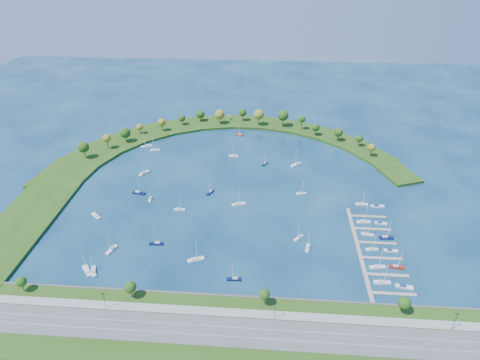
# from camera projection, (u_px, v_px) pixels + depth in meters

# --- Properties ---
(ground) EXTENTS (700.00, 700.00, 0.00)m
(ground) POSITION_uv_depth(u_px,v_px,m) (232.00, 188.00, 290.77)
(ground) COLOR #082745
(ground) RESTS_ON ground
(south_shoreline) EXTENTS (420.00, 43.10, 11.60)m
(south_shoreline) POSITION_uv_depth(u_px,v_px,m) (208.00, 329.00, 185.08)
(south_shoreline) COLOR #254512
(south_shoreline) RESTS_ON ground
(breakwater) EXTENTS (286.74, 247.64, 2.00)m
(breakwater) POSITION_uv_depth(u_px,v_px,m) (182.00, 154.00, 334.90)
(breakwater) COLOR #254512
(breakwater) RESTS_ON ground
(breakwater_trees) EXTENTS (234.53, 93.87, 15.80)m
(breakwater_trees) POSITION_uv_depth(u_px,v_px,m) (223.00, 124.00, 363.12)
(breakwater_trees) COLOR #382314
(breakwater_trees) RESTS_ON breakwater
(harbor_tower) EXTENTS (2.60, 2.60, 4.63)m
(harbor_tower) POSITION_uv_depth(u_px,v_px,m) (229.00, 118.00, 391.64)
(harbor_tower) COLOR gray
(harbor_tower) RESTS_ON breakwater
(dock_system) EXTENTS (24.28, 82.00, 1.60)m
(dock_system) POSITION_uv_depth(u_px,v_px,m) (372.00, 250.00, 232.94)
(dock_system) COLOR gray
(dock_system) RESTS_ON ground
(moored_boat_0) EXTENTS (8.41, 9.31, 14.45)m
(moored_boat_0) POSITION_uv_depth(u_px,v_px,m) (87.00, 270.00, 217.81)
(moored_boat_0) COLOR silver
(moored_boat_0) RESTS_ON ground
(moored_boat_1) EXTENTS (5.09, 8.76, 12.43)m
(moored_boat_1) POSITION_uv_depth(u_px,v_px,m) (112.00, 249.00, 232.64)
(moored_boat_1) COLOR silver
(moored_boat_1) RESTS_ON ground
(moored_boat_2) EXTENTS (7.65, 2.41, 11.13)m
(moored_boat_2) POSITION_uv_depth(u_px,v_px,m) (234.00, 279.00, 212.72)
(moored_boat_2) COLOR #0B1344
(moored_boat_2) RESTS_ON ground
(moored_boat_3) EXTENTS (7.36, 2.36, 10.70)m
(moored_boat_3) POSITION_uv_depth(u_px,v_px,m) (180.00, 209.00, 266.99)
(moored_boat_3) COLOR silver
(moored_boat_3) RESTS_ON ground
(moored_boat_4) EXTENTS (6.55, 6.73, 10.79)m
(moored_boat_4) POSITION_uv_depth(u_px,v_px,m) (299.00, 237.00, 241.88)
(moored_boat_4) COLOR silver
(moored_boat_4) RESTS_ON ground
(moored_boat_5) EXTENTS (8.95, 8.06, 13.87)m
(moored_boat_5) POSITION_uv_depth(u_px,v_px,m) (296.00, 164.00, 319.26)
(moored_boat_5) COLOR silver
(moored_boat_5) RESTS_ON ground
(moored_boat_6) EXTENTS (7.08, 9.08, 13.44)m
(moored_boat_6) POSITION_uv_depth(u_px,v_px,m) (144.00, 173.00, 307.73)
(moored_boat_6) COLOR silver
(moored_boat_6) RESTS_ON ground
(moored_boat_7) EXTENTS (8.11, 2.58, 11.80)m
(moored_boat_7) POSITION_uv_depth(u_px,v_px,m) (156.00, 243.00, 237.28)
(moored_boat_7) COLOR #0B1344
(moored_boat_7) RESTS_ON ground
(moored_boat_8) EXTENTS (5.61, 8.69, 12.43)m
(moored_boat_8) POSITION_uv_depth(u_px,v_px,m) (94.00, 271.00, 217.41)
(moored_boat_8) COLOR silver
(moored_boat_8) RESTS_ON ground
(moored_boat_9) EXTENTS (9.21, 4.14, 13.08)m
(moored_boat_9) POSITION_uv_depth(u_px,v_px,m) (139.00, 192.00, 284.08)
(moored_boat_9) COLOR #0B1344
(moored_boat_9) RESTS_ON ground
(moored_boat_10) EXTENTS (3.38, 7.51, 10.66)m
(moored_boat_10) POSITION_uv_depth(u_px,v_px,m) (308.00, 248.00, 233.89)
(moored_boat_10) COLOR silver
(moored_boat_10) RESTS_ON ground
(moored_boat_11) EXTENTS (4.88, 7.72, 11.02)m
(moored_boat_11) POSITION_uv_depth(u_px,v_px,m) (210.00, 192.00, 284.87)
(moored_boat_11) COLOR #0B1344
(moored_boat_11) RESTS_ON ground
(moored_boat_12) EXTENTS (8.18, 2.80, 11.82)m
(moored_boat_12) POSITION_uv_depth(u_px,v_px,m) (234.00, 156.00, 331.98)
(moored_boat_12) COLOR silver
(moored_boat_12) RESTS_ON ground
(moored_boat_13) EXTENTS (9.57, 5.57, 13.58)m
(moored_boat_13) POSITION_uv_depth(u_px,v_px,m) (239.00, 204.00, 272.01)
(moored_boat_13) COLOR silver
(moored_boat_13) RESTS_ON ground
(moored_boat_14) EXTENTS (4.86, 6.93, 10.03)m
(moored_boat_14) POSITION_uv_depth(u_px,v_px,m) (265.00, 163.00, 320.54)
(moored_boat_14) COLOR #0B1344
(moored_boat_14) RESTS_ON ground
(moored_boat_15) EXTENTS (7.86, 5.81, 11.49)m
(moored_boat_15) POSITION_uv_depth(u_px,v_px,m) (239.00, 134.00, 367.42)
(moored_boat_15) COLOR maroon
(moored_boat_15) RESTS_ON ground
(moored_boat_16) EXTENTS (8.03, 7.24, 12.45)m
(moored_boat_16) POSITION_uv_depth(u_px,v_px,m) (96.00, 216.00, 260.66)
(moored_boat_16) COLOR silver
(moored_boat_16) RESTS_ON ground
(moored_boat_17) EXTENTS (2.50, 6.77, 9.73)m
(moored_boat_17) POSITION_uv_depth(u_px,v_px,m) (150.00, 199.00, 277.45)
(moored_boat_17) COLOR silver
(moored_boat_17) RESTS_ON ground
(moored_boat_18) EXTENTS (7.50, 3.79, 10.61)m
(moored_boat_18) POSITION_uv_depth(u_px,v_px,m) (301.00, 193.00, 283.66)
(moored_boat_18) COLOR silver
(moored_boat_18) RESTS_ON ground
(moored_boat_19) EXTENTS (9.60, 6.03, 13.70)m
(moored_boat_19) POSITION_uv_depth(u_px,v_px,m) (146.00, 146.00, 347.10)
(moored_boat_19) COLOR silver
(moored_boat_19) RESTS_ON ground
(moored_boat_20) EXTENTS (9.70, 6.26, 13.88)m
(moored_boat_20) POSITION_uv_depth(u_px,v_px,m) (196.00, 259.00, 225.30)
(moored_boat_20) COLOR silver
(moored_boat_20) RESTS_ON ground
(moored_boat_21) EXTENTS (8.18, 3.49, 11.65)m
(moored_boat_21) POSITION_uv_depth(u_px,v_px,m) (155.00, 150.00, 341.22)
(moored_boat_21) COLOR silver
(moored_boat_21) RESTS_ON ground
(docked_boat_0) EXTENTS (8.73, 2.82, 12.68)m
(docked_boat_0) POSITION_uv_depth(u_px,v_px,m) (382.00, 282.00, 210.58)
(docked_boat_0) COLOR silver
(docked_boat_0) RESTS_ON ground
(docked_boat_1) EXTENTS (9.02, 3.78, 1.78)m
(docked_boat_1) POSITION_uv_depth(u_px,v_px,m) (404.00, 287.00, 208.12)
(docked_boat_1) COLOR silver
(docked_boat_1) RESTS_ON ground
(docked_boat_2) EXTENTS (8.92, 3.84, 12.70)m
(docked_boat_2) POSITION_uv_depth(u_px,v_px,m) (378.00, 267.00, 220.34)
(docked_boat_2) COLOR silver
(docked_boat_2) RESTS_ON ground
(docked_boat_3) EXTENTS (8.14, 3.13, 11.67)m
(docked_boat_3) POSITION_uv_depth(u_px,v_px,m) (397.00, 266.00, 220.51)
(docked_boat_3) COLOR maroon
(docked_boat_3) RESTS_ON ground
(docked_boat_4) EXTENTS (7.42, 3.18, 10.57)m
(docked_boat_4) POSITION_uv_depth(u_px,v_px,m) (372.00, 249.00, 232.94)
(docked_boat_4) COLOR silver
(docked_boat_4) RESTS_ON ground
(docked_boat_5) EXTENTS (7.96, 2.62, 1.60)m
(docked_boat_5) POSITION_uv_depth(u_px,v_px,m) (391.00, 251.00, 232.08)
(docked_boat_5) COLOR silver
(docked_boat_5) RESTS_ON ground
(docked_boat_6) EXTENTS (7.68, 3.27, 10.94)m
(docked_boat_6) POSITION_uv_depth(u_px,v_px,m) (367.00, 234.00, 244.74)
(docked_boat_6) COLOR silver
(docked_boat_6) RESTS_ON ground
(docked_boat_7) EXTENTS (8.45, 2.73, 12.27)m
(docked_boat_7) POSITION_uv_depth(u_px,v_px,m) (386.00, 237.00, 241.90)
(docked_boat_7) COLOR #0B1344
(docked_boat_7) RESTS_ON ground
(docked_boat_8) EXTENTS (8.73, 3.36, 12.51)m
(docked_boat_8) POSITION_uv_depth(u_px,v_px,m) (364.00, 222.00, 255.21)
(docked_boat_8) COLOR silver
(docked_boat_8) RESTS_ON ground
(docked_boat_9) EXTENTS (7.75, 3.21, 1.53)m
(docked_boat_9) POSITION_uv_depth(u_px,v_px,m) (381.00, 223.00, 254.32)
(docked_boat_9) COLOR silver
(docked_boat_9) RESTS_ON ground
(docked_boat_10) EXTENTS (8.16, 2.47, 11.91)m
(docked_boat_10) POSITION_uv_depth(u_px,v_px,m) (362.00, 204.00, 272.12)
(docked_boat_10) COLOR silver
(docked_boat_10) RESTS_ON ground
(docked_boat_11) EXTENTS (9.01, 3.26, 1.80)m
(docked_boat_11) POSITION_uv_depth(u_px,v_px,m) (377.00, 206.00, 270.20)
(docked_boat_11) COLOR silver
(docked_boat_11) RESTS_ON ground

